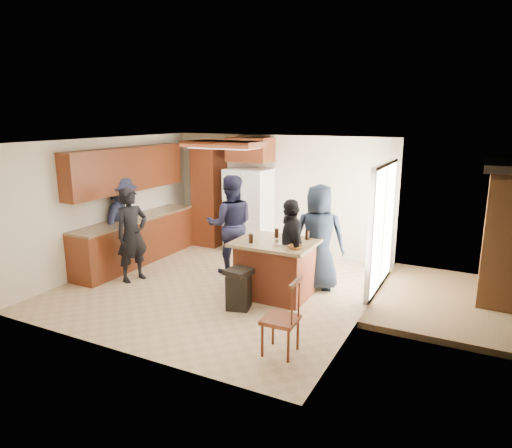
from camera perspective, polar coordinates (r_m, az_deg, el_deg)
The scene contains 13 objects.
room_shell at distance 8.29m, azimuth 29.01°, elevation -2.51°, with size 8.00×5.20×5.00m.
person_front_left at distance 8.36m, azimuth -15.24°, elevation -1.31°, with size 0.61×0.45×1.68m, color black.
person_behind_left at distance 8.46m, azimuth -3.21°, elevation -0.09°, with size 0.90×0.56×1.85m, color black.
person_behind_right at distance 7.72m, azimuth 7.83°, elevation -1.68°, with size 0.89×0.58×1.81m, color black.
person_side_right at distance 7.36m, azimuth 4.32°, elevation -3.09°, with size 0.95×0.49×1.63m, color black.
person_counter at distance 9.24m, azimuth -16.33°, elevation 0.31°, with size 1.15×0.53×1.78m, color #1A1F35.
left_cabinetry at distance 9.39m, azimuth -15.10°, elevation 1.00°, with size 0.64×3.00×2.30m.
back_wall_units at distance 10.19m, azimuth -4.62°, elevation 4.80°, with size 1.80×0.60×2.45m.
refrigerator at distance 9.82m, azimuth -0.91°, elevation 1.68°, with size 0.90×0.76×1.80m.
kitchen_island at distance 7.48m, azimuth 2.40°, elevation -5.52°, with size 1.28×1.03×0.93m.
island_items at distance 7.17m, azimuth 3.98°, elevation -2.27°, with size 0.93×0.75×0.15m.
trash_bin at distance 7.06m, azimuth -2.17°, elevation -8.06°, with size 0.42×0.42×0.63m.
spindle_chair at distance 5.74m, azimuth 3.28°, elevation -11.86°, with size 0.44×0.44×0.99m.
Camera 1 is at (3.94, -6.38, 2.91)m, focal length 32.00 mm.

